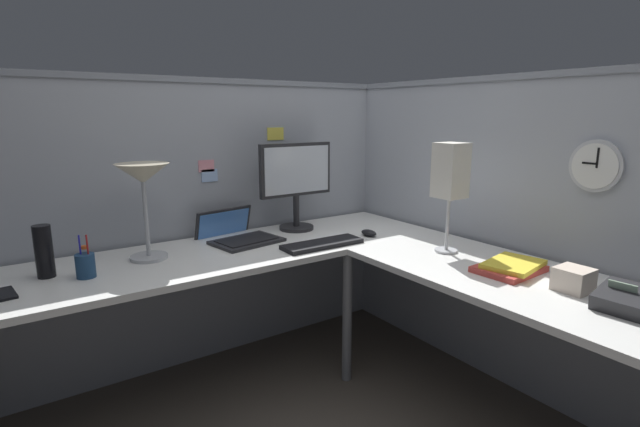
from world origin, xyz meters
The scene contains 20 objects.
ground_plane centered at (0.00, 0.00, 0.00)m, with size 6.80×6.80×0.00m, color #4C443D.
cubicle_wall_back centered at (-0.36, 0.87, 0.79)m, with size 2.57×0.12×1.58m.
cubicle_wall_right centered at (0.87, -0.27, 0.79)m, with size 0.12×2.37×1.58m.
desk centered at (-0.15, -0.05, 0.63)m, with size 2.35×2.15×0.73m.
monitor centered at (0.15, 0.64, 1.02)m, with size 0.46×0.20×0.50m.
laptop centered at (-0.23, 0.63, 0.75)m, with size 0.40×0.43×0.22m.
keyboard centered at (0.07, 0.26, 0.74)m, with size 0.43×0.14×0.02m, color black.
computer_mouse centered at (0.40, 0.28, 0.75)m, with size 0.06×0.10×0.03m, color black.
desk_lamp_dome centered at (-0.72, 0.55, 1.09)m, with size 0.24×0.24×0.44m.
pen_cup centered at (-1.00, 0.43, 0.78)m, with size 0.08×0.08×0.18m.
cell_phone centered at (-1.29, 0.39, 0.73)m, with size 0.07×0.14×0.01m, color black.
thermos_flask centered at (-1.13, 0.53, 0.84)m, with size 0.07×0.07×0.22m, color black.
office_phone centered at (0.47, -1.02, 0.77)m, with size 0.21×0.22×0.11m.
book_stack centered at (0.51, -0.53, 0.75)m, with size 0.31×0.24×0.04m.
desk_lamp_paper centered at (0.51, -0.17, 1.11)m, with size 0.13×0.13×0.53m.
tissue_box centered at (0.50, -0.79, 0.78)m, with size 0.12×0.12×0.09m, color beige.
wall_clock centered at (0.82, -0.68, 1.18)m, with size 0.04×0.22×0.22m.
pinned_note_leftmost centered at (-0.31, 0.82, 1.11)m, with size 0.09×0.00×0.06m, color pink.
pinned_note_middle centered at (0.12, 0.82, 1.28)m, with size 0.11×0.00×0.07m, color #EAD84C.
pinned_note_rightmost centered at (-0.29, 0.82, 1.06)m, with size 0.09×0.00×0.07m, color #99B7E5.
Camera 1 is at (-1.26, -1.65, 1.40)m, focal length 26.57 mm.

